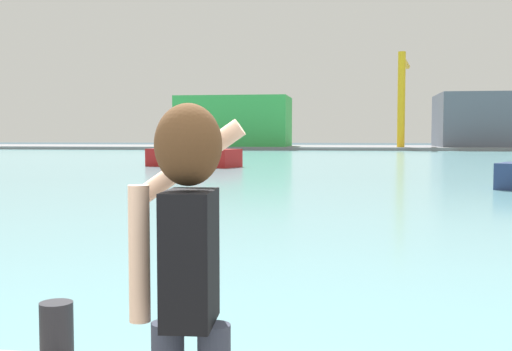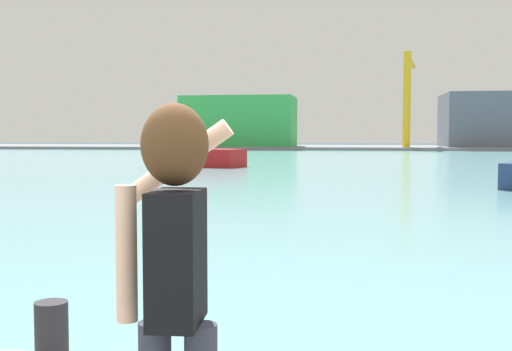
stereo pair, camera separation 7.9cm
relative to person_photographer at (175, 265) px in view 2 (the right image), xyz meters
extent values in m
plane|color=#334751|center=(-0.35, 49.80, -1.53)|extent=(220.00, 220.00, 0.00)
cube|color=#6BA8B2|center=(-0.35, 51.80, -1.52)|extent=(140.00, 100.00, 0.02)
cube|color=gray|center=(-0.35, 91.80, -1.32)|extent=(140.00, 20.00, 0.44)
cube|color=black|center=(0.01, 0.00, 0.03)|extent=(0.22, 0.35, 0.56)
sphere|color=#E0B293|center=(0.01, 0.00, 0.49)|extent=(0.22, 0.22, 0.22)
ellipsoid|color=#472D19|center=(0.01, -0.02, 0.50)|extent=(0.28, 0.26, 0.34)
cylinder|color=#E0B293|center=(-0.21, 0.00, 0.04)|extent=(0.09, 0.09, 0.58)
cylinder|color=#E0B293|center=(-0.05, 0.21, 0.41)|extent=(0.53, 0.12, 0.40)
cube|color=black|center=(-0.06, 0.33, 0.58)|extent=(0.02, 0.07, 0.14)
cylinder|color=black|center=(-1.36, 1.58, -0.85)|extent=(0.23, 0.23, 0.44)
cube|color=#B21919|center=(-9.49, 37.77, -0.94)|extent=(6.43, 4.07, 1.15)
cube|color=silver|center=(-10.20, 38.01, 0.13)|extent=(2.54, 2.29, 0.98)
cube|color=green|center=(-16.10, 88.21, 2.45)|extent=(15.76, 9.48, 7.09)
cube|color=slate|center=(17.84, 90.66, 2.57)|extent=(10.61, 12.52, 7.34)
cylinder|color=yellow|center=(7.07, 84.19, 5.19)|extent=(1.00, 1.00, 12.57)
cylinder|color=yellow|center=(7.92, 89.92, 10.67)|extent=(2.38, 11.55, 0.70)
camera|label=1|loc=(0.67, -2.57, 0.55)|focal=44.88mm
camera|label=2|loc=(0.75, -2.55, 0.55)|focal=44.88mm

